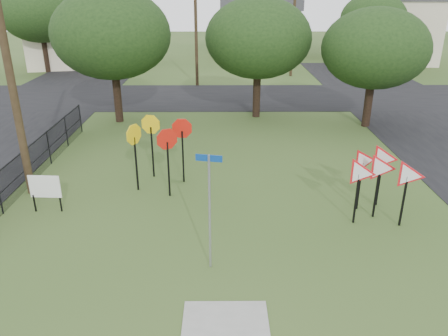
{
  "coord_description": "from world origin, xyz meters",
  "views": [
    {
      "loc": [
        -0.08,
        -10.49,
        7.2
      ],
      "look_at": [
        -0.0,
        3.0,
        1.6
      ],
      "focal_mm": 35.0,
      "sensor_mm": 36.0,
      "label": 1
    }
  ],
  "objects_px": {
    "street_name_sign": "(210,206)",
    "info_board": "(45,188)",
    "stop_sign_cluster": "(159,139)",
    "yield_sign_cluster": "(378,170)"
  },
  "relations": [
    {
      "from": "stop_sign_cluster",
      "to": "yield_sign_cluster",
      "type": "bearing_deg",
      "value": -18.31
    },
    {
      "from": "street_name_sign",
      "to": "info_board",
      "type": "distance_m",
      "value": 6.65
    },
    {
      "from": "stop_sign_cluster",
      "to": "yield_sign_cluster",
      "type": "xyz_separation_m",
      "value": [
        7.47,
        -2.47,
        -0.24
      ]
    },
    {
      "from": "stop_sign_cluster",
      "to": "info_board",
      "type": "distance_m",
      "value": 4.34
    },
    {
      "from": "yield_sign_cluster",
      "to": "stop_sign_cluster",
      "type": "bearing_deg",
      "value": 161.69
    },
    {
      "from": "street_name_sign",
      "to": "stop_sign_cluster",
      "type": "relative_size",
      "value": 1.27
    },
    {
      "from": "street_name_sign",
      "to": "yield_sign_cluster",
      "type": "bearing_deg",
      "value": 28.3
    },
    {
      "from": "yield_sign_cluster",
      "to": "info_board",
      "type": "distance_m",
      "value": 11.15
    },
    {
      "from": "yield_sign_cluster",
      "to": "info_board",
      "type": "bearing_deg",
      "value": 178.13
    },
    {
      "from": "street_name_sign",
      "to": "info_board",
      "type": "bearing_deg",
      "value": 150.01
    }
  ]
}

